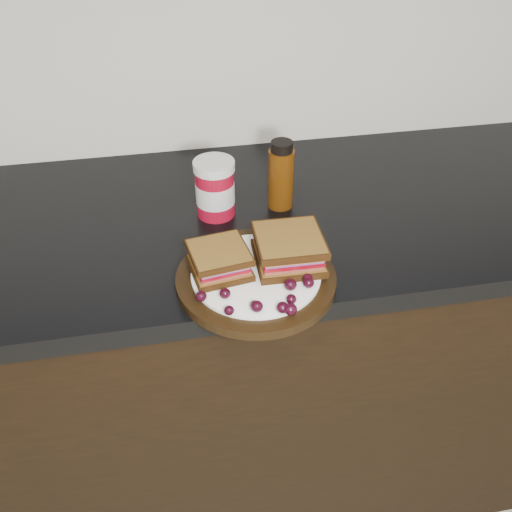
{
  "coord_description": "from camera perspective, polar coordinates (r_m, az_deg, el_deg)",
  "views": [
    {
      "loc": [
        0.15,
        0.73,
        1.55
      ],
      "look_at": [
        0.29,
        1.48,
        0.96
      ],
      "focal_mm": 40.0,
      "sensor_mm": 36.0,
      "label": 1
    }
  ],
  "objects": [
    {
      "name": "grape_21",
      "position": [
        0.97,
        -3.86,
        -2.25
      ],
      "size": [
        0.02,
        0.02,
        0.02
      ],
      "primitive_type": "ellipsoid",
      "color": "black",
      "rests_on": "plate"
    },
    {
      "name": "grape_12",
      "position": [
        0.98,
        5.57,
        -1.46
      ],
      "size": [
        0.02,
        0.02,
        0.02
      ],
      "primitive_type": "ellipsoid",
      "color": "black",
      "rests_on": "plate"
    },
    {
      "name": "plate",
      "position": [
        1.0,
        -0.0,
        -2.31
      ],
      "size": [
        0.28,
        0.28,
        0.02
      ],
      "primitive_type": "cylinder",
      "color": "black",
      "rests_on": "countertop"
    },
    {
      "name": "grape_1",
      "position": [
        0.93,
        -3.12,
        -3.75
      ],
      "size": [
        0.02,
        0.02,
        0.02
      ],
      "primitive_type": "ellipsoid",
      "color": "black",
      "rests_on": "plate"
    },
    {
      "name": "grape_20",
      "position": [
        0.96,
        -2.75,
        -2.3
      ],
      "size": [
        0.02,
        0.02,
        0.01
      ],
      "primitive_type": "ellipsoid",
      "color": "black",
      "rests_on": "plate"
    },
    {
      "name": "grape_23",
      "position": [
        1.0,
        -5.12,
        -0.54
      ],
      "size": [
        0.02,
        0.02,
        0.02
      ],
      "primitive_type": "ellipsoid",
      "color": "black",
      "rests_on": "plate"
    },
    {
      "name": "sandwich_left",
      "position": [
        0.98,
        -3.68,
        -0.43
      ],
      "size": [
        0.11,
        0.11,
        0.04
      ],
      "primitive_type": null,
      "rotation": [
        0.0,
        0.0,
        0.15
      ],
      "color": "brown",
      "rests_on": "plate"
    },
    {
      "name": "grape_10",
      "position": [
        0.96,
        5.28,
        -2.67
      ],
      "size": [
        0.02,
        0.02,
        0.02
      ],
      "primitive_type": "ellipsoid",
      "color": "black",
      "rests_on": "plate"
    },
    {
      "name": "grape_18",
      "position": [
        0.99,
        -5.02,
        -0.77
      ],
      "size": [
        0.02,
        0.02,
        0.02
      ],
      "primitive_type": "ellipsoid",
      "color": "black",
      "rests_on": "plate"
    },
    {
      "name": "grape_6",
      "position": [
        0.91,
        2.66,
        -5.16
      ],
      "size": [
        0.02,
        0.02,
        0.02
      ],
      "primitive_type": "ellipsoid",
      "color": "black",
      "rests_on": "plate"
    },
    {
      "name": "grape_19",
      "position": [
        0.99,
        -4.18,
        -0.84
      ],
      "size": [
        0.02,
        0.02,
        0.02
      ],
      "primitive_type": "ellipsoid",
      "color": "black",
      "rests_on": "plate"
    },
    {
      "name": "grape_16",
      "position": [
        1.03,
        -2.9,
        0.68
      ],
      "size": [
        0.02,
        0.02,
        0.01
      ],
      "primitive_type": "ellipsoid",
      "color": "black",
      "rests_on": "plate"
    },
    {
      "name": "oil_bottle",
      "position": [
        1.17,
        2.51,
        8.12
      ],
      "size": [
        0.06,
        0.06,
        0.15
      ],
      "primitive_type": "cylinder",
      "rotation": [
        0.0,
        0.0,
        -0.19
      ],
      "color": "#482407",
      "rests_on": "countertop"
    },
    {
      "name": "grape_22",
      "position": [
        1.0,
        -3.13,
        -0.6
      ],
      "size": [
        0.01,
        0.01,
        0.01
      ],
      "primitive_type": "ellipsoid",
      "color": "black",
      "rests_on": "plate"
    },
    {
      "name": "grape_2",
      "position": [
        0.91,
        -2.71,
        -5.45
      ],
      "size": [
        0.02,
        0.02,
        0.02
      ],
      "primitive_type": "ellipsoid",
      "color": "black",
      "rests_on": "plate"
    },
    {
      "name": "grape_17",
      "position": [
        1.0,
        -3.37,
        -0.38
      ],
      "size": [
        0.02,
        0.02,
        0.02
      ],
      "primitive_type": "ellipsoid",
      "color": "black",
      "rests_on": "plate"
    },
    {
      "name": "grape_0",
      "position": [
        0.93,
        -5.5,
        -4.02
      ],
      "size": [
        0.02,
        0.02,
        0.02
      ],
      "primitive_type": "ellipsoid",
      "color": "black",
      "rests_on": "plate"
    },
    {
      "name": "grape_4",
      "position": [
        0.91,
        0.09,
        -5.06
      ],
      "size": [
        0.02,
        0.02,
        0.02
      ],
      "primitive_type": "ellipsoid",
      "color": "black",
      "rests_on": "plate"
    },
    {
      "name": "grape_14",
      "position": [
        1.02,
        4.25,
        0.11
      ],
      "size": [
        0.01,
        0.01,
        0.01
      ],
      "primitive_type": "ellipsoid",
      "color": "black",
      "rests_on": "plate"
    },
    {
      "name": "grape_8",
      "position": [
        0.93,
        3.54,
        -4.32
      ],
      "size": [
        0.02,
        0.02,
        0.02
      ],
      "primitive_type": "ellipsoid",
      "color": "black",
      "rests_on": "plate"
    },
    {
      "name": "condiment_jar",
      "position": [
        1.15,
        -4.12,
        6.75
      ],
      "size": [
        0.09,
        0.09,
        0.12
      ],
      "primitive_type": "cylinder",
      "rotation": [
        0.0,
        0.0,
        -0.05
      ],
      "color": "maroon",
      "rests_on": "countertop"
    },
    {
      "name": "countertop",
      "position": [
        1.19,
        -15.76,
        1.92
      ],
      "size": [
        3.98,
        0.6,
        0.04
      ],
      "primitive_type": "cube",
      "color": "black",
      "rests_on": "base_cabinets"
    },
    {
      "name": "grape_7",
      "position": [
        0.91,
        3.48,
        -5.34
      ],
      "size": [
        0.02,
        0.02,
        0.02
      ],
      "primitive_type": "ellipsoid",
      "color": "black",
      "rests_on": "plate"
    },
    {
      "name": "sandwich_right",
      "position": [
        1.0,
        3.31,
        0.69
      ],
      "size": [
        0.12,
        0.12,
        0.05
      ],
      "primitive_type": null,
      "rotation": [
        0.0,
        0.0,
        -0.02
      ],
      "color": "brown",
      "rests_on": "plate"
    },
    {
      "name": "grape_9",
      "position": [
        0.95,
        3.47,
        -2.87
      ],
      "size": [
        0.02,
        0.02,
        0.02
      ],
      "primitive_type": "ellipsoid",
      "color": "black",
      "rests_on": "plate"
    },
    {
      "name": "grape_11",
      "position": [
        0.97,
        5.16,
        -2.24
      ],
      "size": [
        0.02,
        0.02,
        0.02
      ],
      "primitive_type": "ellipsoid",
      "color": "black",
      "rests_on": "plate"
    },
    {
      "name": "grape_13",
      "position": [
        1.01,
        4.73,
        0.02
      ],
      "size": [
        0.02,
        0.02,
        0.02
      ],
      "primitive_type": "ellipsoid",
      "color": "black",
      "rests_on": "plate"
    },
    {
      "name": "grape_24",
      "position": [
        0.98,
        -4.11,
        -1.38
      ],
      "size": [
        0.02,
        0.02,
        0.02
      ],
      "primitive_type": "ellipsoid",
      "color": "black",
      "rests_on": "plate"
    },
    {
      "name": "grape_15",
      "position": [
        1.01,
        2.34,
        -0.14
      ],
      "size": [
        0.02,
        0.02,
        0.02
      ],
      "primitive_type": "ellipsoid",
      "color": "black",
      "rests_on": "plate"
    },
    {
      "name": "grape_5",
      "position": [
        0.91,
        -0.1,
        -4.94
      ],
      "size": [
        0.02,
        0.02,
        0.02
      ],
      "primitive_type": "ellipsoid",
      "color": "black",
      "rests_on": "plate"
    },
    {
      "name": "grape_3",
      "position": [
        0.91,
        -2.76,
        -5.48
      ],
      "size": [
        0.02,
        0.02,
        0.01
      ],
      "primitive_type": "ellipsoid",
      "color": "black",
      "rests_on": "plate"
    },
    {
      "name": "base_cabinets",
      "position": [
        1.49,
        -12.81,
        -12.17
      ],
      "size": [
        3.96,
        0.58,
        0.86
      ],
      "primitive_type": "cube",
      "color": "black",
      "rests_on": "ground_plane"
    }
  ]
}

